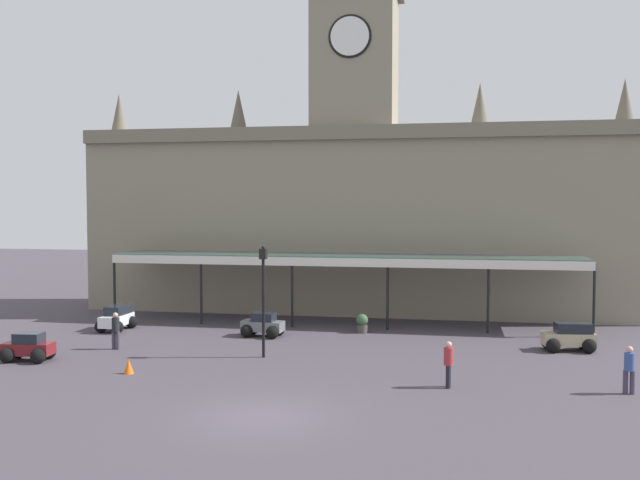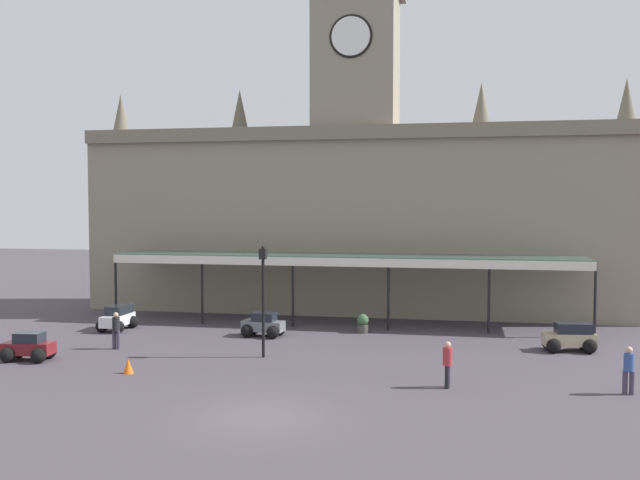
% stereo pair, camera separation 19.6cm
% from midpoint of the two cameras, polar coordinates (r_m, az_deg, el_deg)
% --- Properties ---
extents(ground_plane, '(140.00, 140.00, 0.00)m').
position_cam_midpoint_polar(ground_plane, '(22.51, -4.69, -14.07)').
color(ground_plane, '#463E48').
extents(station_building, '(32.61, 5.55, 20.11)m').
position_cam_midpoint_polar(station_building, '(42.80, 3.09, 3.10)').
color(station_building, gray).
rests_on(station_building, ground).
extents(entrance_canopy, '(25.54, 3.26, 3.79)m').
position_cam_midpoint_polar(entrance_canopy, '(38.08, 2.08, -1.45)').
color(entrance_canopy, '#38564C').
rests_on(entrance_canopy, ground).
extents(car_grey_sedan, '(2.13, 1.65, 1.19)m').
position_cam_midpoint_polar(car_grey_sedan, '(35.15, -4.45, -6.98)').
color(car_grey_sedan, slate).
rests_on(car_grey_sedan, ground).
extents(car_white_estate, '(1.58, 2.27, 1.27)m').
position_cam_midpoint_polar(car_white_estate, '(38.21, -15.91, -6.19)').
color(car_white_estate, silver).
rests_on(car_white_estate, ground).
extents(car_maroon_sedan, '(2.12, 1.63, 1.19)m').
position_cam_midpoint_polar(car_maroon_sedan, '(32.20, -22.36, -8.13)').
color(car_maroon_sedan, maroon).
rests_on(car_maroon_sedan, ground).
extents(car_beige_estate, '(2.34, 1.71, 1.27)m').
position_cam_midpoint_polar(car_beige_estate, '(33.54, 19.74, -7.53)').
color(car_beige_estate, tan).
rests_on(car_beige_estate, ground).
extents(pedestrian_beside_cars, '(0.34, 0.39, 1.67)m').
position_cam_midpoint_polar(pedestrian_beside_cars, '(25.91, 10.50, -9.74)').
color(pedestrian_beside_cars, black).
rests_on(pedestrian_beside_cars, ground).
extents(pedestrian_crossing_forecourt, '(0.39, 0.34, 1.67)m').
position_cam_midpoint_polar(pedestrian_crossing_forecourt, '(26.87, 23.92, -9.49)').
color(pedestrian_crossing_forecourt, '#3F384C').
rests_on(pedestrian_crossing_forecourt, ground).
extents(pedestrian_near_entrance, '(0.39, 0.34, 1.67)m').
position_cam_midpoint_polar(pedestrian_near_entrance, '(33.30, -16.03, -6.95)').
color(pedestrian_near_entrance, '#3F384C').
rests_on(pedestrian_near_entrance, ground).
extents(victorian_lamppost, '(0.30, 0.30, 4.79)m').
position_cam_midpoint_polar(victorian_lamppost, '(30.13, -4.45, -3.89)').
color(victorian_lamppost, black).
rests_on(victorian_lamppost, ground).
extents(traffic_cone, '(0.40, 0.40, 0.56)m').
position_cam_midpoint_polar(traffic_cone, '(28.67, -15.07, -9.84)').
color(traffic_cone, orange).
rests_on(traffic_cone, ground).
extents(planter_forecourt_centre, '(0.60, 0.60, 0.96)m').
position_cam_midpoint_polar(planter_forecourt_centre, '(36.07, 3.64, -6.74)').
color(planter_forecourt_centre, '#47423D').
rests_on(planter_forecourt_centre, ground).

